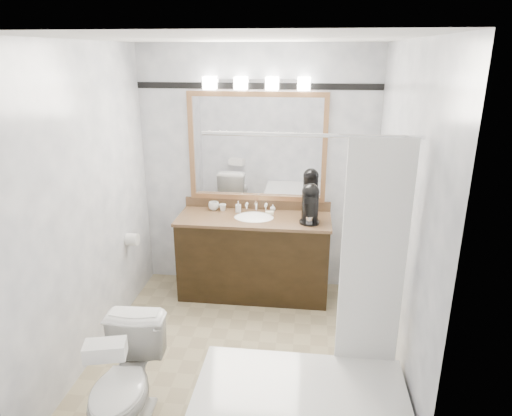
% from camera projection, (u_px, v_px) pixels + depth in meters
% --- Properties ---
extents(room, '(2.42, 2.62, 2.52)m').
position_uv_depth(room, '(237.00, 213.00, 3.46)').
color(room, tan).
rests_on(room, ground).
extents(vanity, '(1.53, 0.58, 0.97)m').
position_uv_depth(vanity, '(254.00, 254.00, 4.68)').
color(vanity, black).
rests_on(vanity, ground).
extents(mirror, '(1.40, 0.04, 1.10)m').
position_uv_depth(mirror, '(257.00, 148.00, 4.59)').
color(mirror, '#AD794E').
rests_on(mirror, room).
extents(vanity_light_bar, '(1.02, 0.14, 0.12)m').
position_uv_depth(vanity_light_bar, '(256.00, 83.00, 4.33)').
color(vanity_light_bar, silver).
rests_on(vanity_light_bar, room).
extents(accent_stripe, '(2.40, 0.01, 0.06)m').
position_uv_depth(accent_stripe, '(257.00, 86.00, 4.40)').
color(accent_stripe, black).
rests_on(accent_stripe, room).
extents(bathtub, '(1.30, 0.75, 1.96)m').
position_uv_depth(bathtub, '(304.00, 409.00, 2.87)').
color(bathtub, white).
rests_on(bathtub, ground).
extents(tp_roll, '(0.11, 0.12, 0.12)m').
position_uv_depth(tp_roll, '(132.00, 239.00, 4.39)').
color(tp_roll, white).
rests_on(tp_roll, room).
extents(toilet, '(0.45, 0.74, 0.73)m').
position_uv_depth(toilet, '(125.00, 385.00, 2.95)').
color(toilet, white).
rests_on(toilet, ground).
extents(tissue_box, '(0.26, 0.18, 0.10)m').
position_uv_depth(tissue_box, '(105.00, 350.00, 2.63)').
color(tissue_box, white).
rests_on(tissue_box, toilet).
extents(coffee_maker, '(0.20, 0.25, 0.38)m').
position_uv_depth(coffee_maker, '(310.00, 202.00, 4.38)').
color(coffee_maker, black).
rests_on(coffee_maker, vanity).
extents(cup_left, '(0.13, 0.13, 0.09)m').
position_uv_depth(cup_left, '(214.00, 206.00, 4.75)').
color(cup_left, white).
rests_on(cup_left, vanity).
extents(cup_right, '(0.08, 0.08, 0.07)m').
position_uv_depth(cup_right, '(223.00, 207.00, 4.73)').
color(cup_right, white).
rests_on(cup_right, vanity).
extents(soap_bottle_a, '(0.06, 0.06, 0.12)m').
position_uv_depth(soap_bottle_a, '(238.00, 207.00, 4.68)').
color(soap_bottle_a, white).
rests_on(soap_bottle_a, vanity).
extents(soap_bottle_b, '(0.07, 0.07, 0.07)m').
position_uv_depth(soap_bottle_b, '(273.00, 208.00, 4.71)').
color(soap_bottle_b, white).
rests_on(soap_bottle_b, vanity).
extents(soap_bar, '(0.09, 0.06, 0.03)m').
position_uv_depth(soap_bar, '(269.00, 213.00, 4.64)').
color(soap_bar, beige).
rests_on(soap_bar, vanity).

